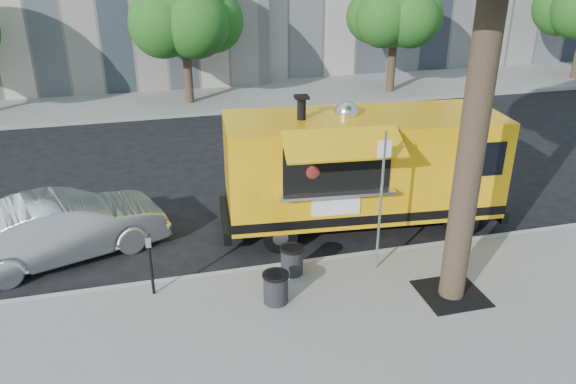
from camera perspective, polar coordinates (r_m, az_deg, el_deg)
name	(u,v)px	position (r m, az deg, el deg)	size (l,w,h in m)	color
ground	(286,247)	(12.92, -0.18, -5.64)	(120.00, 120.00, 0.00)	black
sidewalk	(345,360)	(9.75, 5.83, -16.65)	(60.00, 6.00, 0.15)	gray
curb	(297,265)	(12.11, 0.90, -7.46)	(60.00, 0.14, 0.16)	#999993
far_sidewalk	(211,98)	(25.33, -7.79, 9.48)	(60.00, 5.00, 0.15)	gray
tree_well	(451,294)	(11.53, 16.21, -9.88)	(1.20, 1.20, 0.02)	black
far_tree_b	(183,12)	(23.77, -10.57, 17.57)	(3.60, 3.60, 5.50)	#33261C
far_tree_c	(396,9)	(25.77, 10.89, 17.78)	(3.24, 3.24, 5.21)	#33261C
sign_post	(381,194)	(11.23, 9.45, -0.23)	(0.28, 0.06, 3.00)	silver
parking_meter	(150,256)	(10.97, -13.87, -6.38)	(0.11, 0.11, 1.33)	black
food_truck	(361,168)	(13.30, 7.44, 2.47)	(6.86, 3.39, 3.30)	#FFB20D
sedan	(64,227)	(13.19, -21.84, -3.34)	(1.52, 4.36, 1.44)	silver
trash_bin_left	(276,287)	(10.71, -1.25, -9.62)	(0.51, 0.51, 0.61)	black
trash_bin_right	(292,259)	(11.56, 0.40, -6.87)	(0.50, 0.50, 0.59)	black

